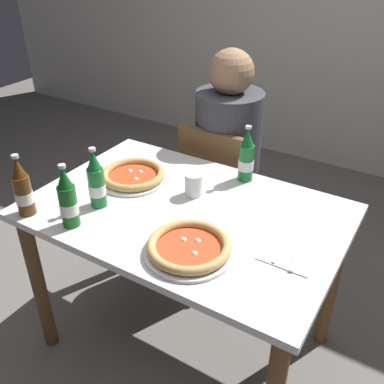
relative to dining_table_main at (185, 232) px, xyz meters
The scene contains 12 objects.
ground_plane 0.64m from the dining_table_main, ahead, with size 8.00×8.00×0.00m, color slate.
dining_table_main is the anchor object (origin of this frame).
chair_behind_table 0.65m from the dining_table_main, 104.31° to the left, with size 0.40×0.40×0.85m.
diner_seated 0.68m from the dining_table_main, 103.30° to the left, with size 0.34×0.34×1.21m.
pizza_margherita_near 0.30m from the dining_table_main, 54.90° to the right, with size 0.31×0.31×0.04m.
pizza_marinara_far 0.35m from the dining_table_main, 166.63° to the left, with size 0.30×0.30×0.04m.
beer_bottle_left 0.48m from the dining_table_main, 134.45° to the right, with size 0.07×0.07×0.25m.
beer_bottle_center 0.41m from the dining_table_main, 73.78° to the left, with size 0.07×0.07×0.25m.
beer_bottle_right 0.40m from the dining_table_main, 153.06° to the right, with size 0.07×0.07×0.25m.
beer_bottle_extra 0.64m from the dining_table_main, 145.72° to the right, with size 0.07×0.07×0.25m.
napkin_with_cutlery 0.46m from the dining_table_main, ahead, with size 0.18×0.19×0.01m.
paper_cup 0.20m from the dining_table_main, 103.98° to the left, with size 0.07×0.07×0.10m, color white.
Camera 1 is at (0.75, -1.18, 1.68)m, focal length 40.54 mm.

